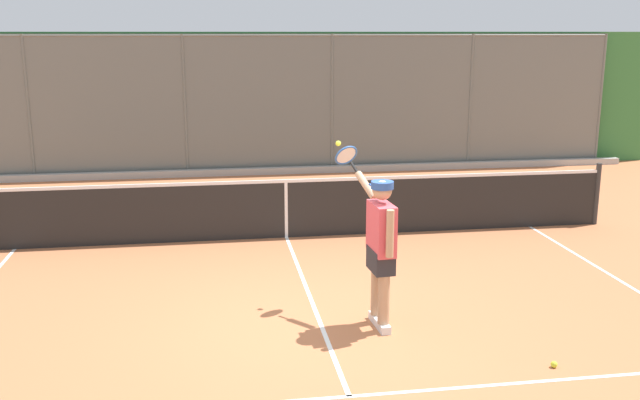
% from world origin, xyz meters
% --- Properties ---
extents(ground_plane, '(60.00, 60.00, 0.00)m').
position_xyz_m(ground_plane, '(0.00, 0.00, 0.00)').
color(ground_plane, '#B76B42').
extents(fence_backdrop, '(20.02, 1.37, 3.26)m').
position_xyz_m(fence_backdrop, '(0.00, -9.85, 1.62)').
color(fence_backdrop, slate).
rests_on(fence_backdrop, ground).
extents(tennis_net, '(10.85, 0.09, 1.07)m').
position_xyz_m(tennis_net, '(0.00, -3.71, 0.49)').
color(tennis_net, '#2D2D2D').
rests_on(tennis_net, ground).
extents(tennis_player, '(0.54, 1.38, 1.98)m').
position_xyz_m(tennis_player, '(-0.65, -0.00, 0.99)').
color(tennis_player, silver).
rests_on(tennis_player, ground).
extents(tennis_ball_near_net, '(0.07, 0.07, 0.07)m').
position_xyz_m(tennis_ball_near_net, '(-2.13, 1.29, 0.03)').
color(tennis_ball_near_net, '#CCDB33').
rests_on(tennis_ball_near_net, ground).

